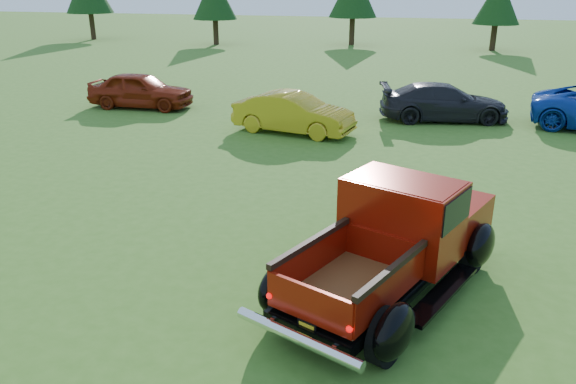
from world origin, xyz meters
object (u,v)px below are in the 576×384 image
object	(u,v)px
tree_mid_right	(498,1)
show_car_grey	(444,102)
pickup_truck	(400,236)
show_car_yellow	(293,113)
show_car_red	(141,90)

from	to	relation	value
tree_mid_right	show_car_grey	xyz separation A→B (m)	(-3.22, -19.77, -2.39)
tree_mid_right	pickup_truck	xyz separation A→B (m)	(-3.98, -30.54, -2.19)
show_car_grey	show_car_yellow	bearing A→B (deg)	111.09
tree_mid_right	pickup_truck	distance (m)	30.88
tree_mid_right	show_car_red	size ratio (longest dim) A/B	1.22
show_car_grey	show_car_red	bearing A→B (deg)	82.51
show_car_yellow	show_car_grey	xyz separation A→B (m)	(4.28, 2.66, -0.00)
pickup_truck	show_car_red	xyz separation A→B (m)	(-9.49, 10.18, -0.16)
show_car_red	show_car_yellow	world-z (taller)	show_car_red
show_car_yellow	show_car_grey	bearing A→B (deg)	-46.40
pickup_truck	show_car_grey	world-z (taller)	pickup_truck
tree_mid_right	pickup_truck	size ratio (longest dim) A/B	0.94
show_car_red	show_car_grey	bearing A→B (deg)	-87.85
tree_mid_right	show_car_red	xyz separation A→B (m)	(-13.47, -20.36, -2.36)
pickup_truck	show_car_red	world-z (taller)	pickup_truck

